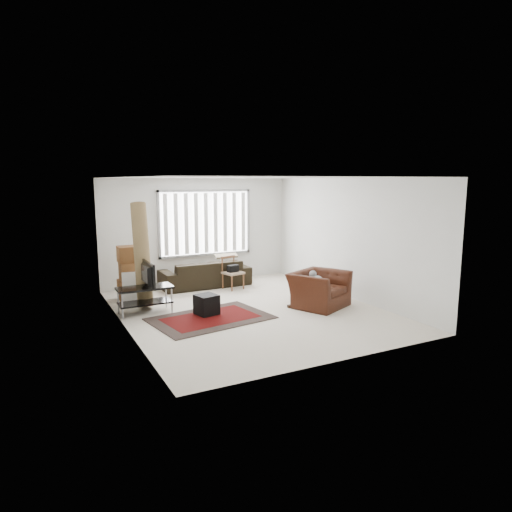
{
  "coord_description": "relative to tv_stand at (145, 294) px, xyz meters",
  "views": [
    {
      "loc": [
        -4.03,
        -8.13,
        2.65
      ],
      "look_at": [
        0.36,
        0.39,
        1.05
      ],
      "focal_mm": 32.0,
      "sensor_mm": 36.0,
      "label": 1
    }
  ],
  "objects": [
    {
      "name": "sofa",
      "position": [
        1.92,
        1.66,
        0.04
      ],
      "size": [
        2.24,
        0.98,
        0.86
      ],
      "primitive_type": "imported",
      "rotation": [
        0.0,
        0.0,
        3.15
      ],
      "color": "black",
      "rests_on": "ground"
    },
    {
      "name": "moving_boxes",
      "position": [
        -0.04,
        1.25,
        0.17
      ],
      "size": [
        0.49,
        0.45,
        1.2
      ],
      "color": "brown",
      "rests_on": "ground"
    },
    {
      "name": "white_flatpack",
      "position": [
        -0.02,
        0.75,
        -0.04
      ],
      "size": [
        0.58,
        0.28,
        0.71
      ],
      "primitive_type": "cube",
      "rotation": [
        -0.16,
        0.0,
        -0.17
      ],
      "color": "silver",
      "rests_on": "ground"
    },
    {
      "name": "subwoofer",
      "position": [
        1.05,
        -0.69,
        -0.18
      ],
      "size": [
        0.47,
        0.47,
        0.39
      ],
      "primitive_type": "cube",
      "rotation": [
        0.0,
        0.0,
        0.22
      ],
      "color": "black",
      "rests_on": "persian_rug"
    },
    {
      "name": "rolled_rug",
      "position": [
        0.11,
        0.58,
        0.71
      ],
      "size": [
        0.42,
        0.92,
        2.21
      ],
      "primitive_type": "cylinder",
      "rotation": [
        -0.27,
        0.0,
        -0.1
      ],
      "color": "brown",
      "rests_on": "ground"
    },
    {
      "name": "room",
      "position": [
        1.98,
        -0.28,
        1.37
      ],
      "size": [
        6.0,
        6.02,
        2.71
      ],
      "color": "beige",
      "rests_on": "ground"
    },
    {
      "name": "persian_rug",
      "position": [
        1.03,
        -0.96,
        -0.38
      ],
      "size": [
        2.4,
        1.78,
        0.02
      ],
      "color": "black",
      "rests_on": "ground"
    },
    {
      "name": "armchair",
      "position": [
        3.4,
        -1.18,
        0.03
      ],
      "size": [
        1.45,
        1.38,
        0.85
      ],
      "rotation": [
        0.0,
        0.0,
        0.43
      ],
      "color": "#39170B",
      "rests_on": "ground"
    },
    {
      "name": "tv",
      "position": [
        0.0,
        0.0,
        0.4
      ],
      "size": [
        0.11,
        0.88,
        0.51
      ],
      "primitive_type": "imported",
      "rotation": [
        0.0,
        0.0,
        1.57
      ],
      "color": "black",
      "rests_on": "tv_stand"
    },
    {
      "name": "side_chair",
      "position": [
        2.42,
        1.1,
        0.05
      ],
      "size": [
        0.52,
        0.52,
        0.8
      ],
      "rotation": [
        0.0,
        0.0,
        0.25
      ],
      "color": "#856E57",
      "rests_on": "ground"
    },
    {
      "name": "tv_stand",
      "position": [
        0.0,
        0.0,
        0.0
      ],
      "size": [
        1.09,
        0.49,
        0.54
      ],
      "color": "black",
      "rests_on": "ground"
    }
  ]
}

